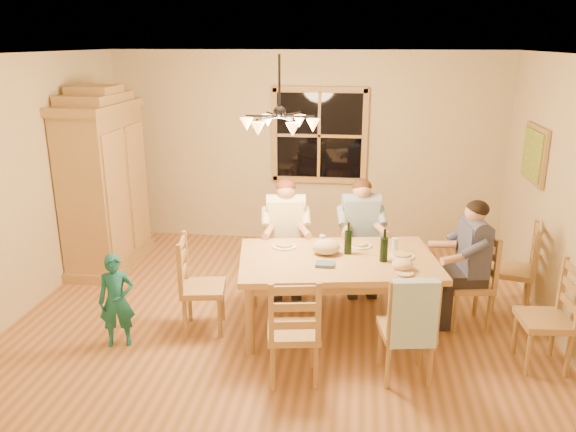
# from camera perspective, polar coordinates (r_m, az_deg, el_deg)

# --- Properties ---
(floor) EXTENTS (5.50, 5.50, 0.00)m
(floor) POSITION_cam_1_polar(r_m,az_deg,el_deg) (6.06, -0.77, -10.31)
(floor) COLOR #946235
(floor) RESTS_ON ground
(ceiling) EXTENTS (5.50, 5.00, 0.02)m
(ceiling) POSITION_cam_1_polar(r_m,az_deg,el_deg) (5.36, -0.90, 16.14)
(ceiling) COLOR white
(ceiling) RESTS_ON wall_back
(wall_back) EXTENTS (5.50, 0.02, 2.70)m
(wall_back) POSITION_cam_1_polar(r_m,az_deg,el_deg) (7.98, 1.74, 6.81)
(wall_back) COLOR beige
(wall_back) RESTS_ON floor
(wall_left) EXTENTS (0.02, 5.00, 2.70)m
(wall_left) POSITION_cam_1_polar(r_m,az_deg,el_deg) (6.54, -25.47, 2.71)
(wall_left) COLOR beige
(wall_left) RESTS_ON floor
(wall_right) EXTENTS (0.02, 5.00, 2.70)m
(wall_right) POSITION_cam_1_polar(r_m,az_deg,el_deg) (5.85, 26.88, 0.95)
(wall_right) COLOR beige
(wall_right) RESTS_ON floor
(window) EXTENTS (1.30, 0.06, 1.30)m
(window) POSITION_cam_1_polar(r_m,az_deg,el_deg) (7.90, 3.19, 8.15)
(window) COLOR black
(window) RESTS_ON wall_back
(painting) EXTENTS (0.06, 0.78, 0.64)m
(painting) POSITION_cam_1_polar(r_m,az_deg,el_deg) (6.90, 23.74, 5.77)
(painting) COLOR olive
(painting) RESTS_ON wall_right
(chandelier) EXTENTS (0.77, 0.68, 0.71)m
(chandelier) POSITION_cam_1_polar(r_m,az_deg,el_deg) (5.41, -0.86, 9.54)
(chandelier) COLOR black
(chandelier) RESTS_ON ceiling
(armoire) EXTENTS (0.66, 1.40, 2.30)m
(armoire) POSITION_cam_1_polar(r_m,az_deg,el_deg) (7.48, -18.12, 2.92)
(armoire) COLOR olive
(armoire) RESTS_ON floor
(dining_table) EXTENTS (2.11, 1.49, 0.76)m
(dining_table) POSITION_cam_1_polar(r_m,az_deg,el_deg) (5.64, 5.05, -5.16)
(dining_table) COLOR tan
(dining_table) RESTS_ON floor
(chair_far_left) EXTENTS (0.50, 0.49, 0.99)m
(chair_far_left) POSITION_cam_1_polar(r_m,az_deg,el_deg) (6.58, -0.22, -5.07)
(chair_far_left) COLOR #A48248
(chair_far_left) RESTS_ON floor
(chair_far_right) EXTENTS (0.50, 0.49, 0.99)m
(chair_far_right) POSITION_cam_1_polar(r_m,az_deg,el_deg) (6.66, 7.22, -4.92)
(chair_far_right) COLOR #A48248
(chair_far_right) RESTS_ON floor
(chair_near_left) EXTENTS (0.50, 0.49, 0.99)m
(chair_near_left) POSITION_cam_1_polar(r_m,az_deg,el_deg) (4.94, 0.56, -13.20)
(chair_near_left) COLOR #A48248
(chair_near_left) RESTS_ON floor
(chair_near_right) EXTENTS (0.50, 0.49, 0.99)m
(chair_near_right) POSITION_cam_1_polar(r_m,az_deg,el_deg) (5.08, 11.81, -12.72)
(chair_near_right) COLOR #A48248
(chair_near_right) RESTS_ON floor
(chair_end_left) EXTENTS (0.49, 0.50, 0.99)m
(chair_end_left) POSITION_cam_1_polar(r_m,az_deg,el_deg) (5.78, -8.54, -8.61)
(chair_end_left) COLOR #A48248
(chair_end_left) RESTS_ON floor
(chair_end_right) EXTENTS (0.49, 0.50, 0.99)m
(chair_end_right) POSITION_cam_1_polar(r_m,az_deg,el_deg) (6.09, 17.71, -7.86)
(chair_end_right) COLOR #A48248
(chair_end_right) RESTS_ON floor
(adult_woman) EXTENTS (0.44, 0.48, 0.87)m
(adult_woman) POSITION_cam_1_polar(r_m,az_deg,el_deg) (6.39, -0.22, -0.61)
(adult_woman) COLOR beige
(adult_woman) RESTS_ON floor
(adult_plaid_man) EXTENTS (0.44, 0.48, 0.87)m
(adult_plaid_man) POSITION_cam_1_polar(r_m,az_deg,el_deg) (6.48, 7.40, -0.51)
(adult_plaid_man) COLOR #306284
(adult_plaid_man) RESTS_ON floor
(adult_slate_man) EXTENTS (0.48, 0.44, 0.87)m
(adult_slate_man) POSITION_cam_1_polar(r_m,az_deg,el_deg) (5.89, 18.19, -3.12)
(adult_slate_man) COLOR #414769
(adult_slate_man) RESTS_ON floor
(towel) EXTENTS (0.39, 0.16, 0.58)m
(towel) POSITION_cam_1_polar(r_m,az_deg,el_deg) (4.73, 12.65, -9.69)
(towel) COLOR #ACD6E8
(towel) RESTS_ON chair_near_right
(wine_bottle_a) EXTENTS (0.08, 0.08, 0.33)m
(wine_bottle_a) POSITION_cam_1_polar(r_m,az_deg,el_deg) (5.66, 6.14, -2.26)
(wine_bottle_a) COLOR black
(wine_bottle_a) RESTS_ON dining_table
(wine_bottle_b) EXTENTS (0.08, 0.08, 0.33)m
(wine_bottle_b) POSITION_cam_1_polar(r_m,az_deg,el_deg) (5.51, 9.74, -2.95)
(wine_bottle_b) COLOR black
(wine_bottle_b) RESTS_ON dining_table
(plate_woman) EXTENTS (0.26, 0.26, 0.02)m
(plate_woman) POSITION_cam_1_polar(r_m,az_deg,el_deg) (5.85, -0.39, -3.08)
(plate_woman) COLOR white
(plate_woman) RESTS_ON dining_table
(plate_plaid) EXTENTS (0.26, 0.26, 0.02)m
(plate_plaid) POSITION_cam_1_polar(r_m,az_deg,el_deg) (5.93, 7.24, -2.97)
(plate_plaid) COLOR white
(plate_plaid) RESTS_ON dining_table
(plate_slate) EXTENTS (0.26, 0.26, 0.02)m
(plate_slate) POSITION_cam_1_polar(r_m,az_deg,el_deg) (5.71, 11.46, -4.00)
(plate_slate) COLOR white
(plate_slate) RESTS_ON dining_table
(wine_glass_a) EXTENTS (0.06, 0.06, 0.14)m
(wine_glass_a) POSITION_cam_1_polar(r_m,az_deg,el_deg) (5.81, 3.50, -2.63)
(wine_glass_a) COLOR silver
(wine_glass_a) RESTS_ON dining_table
(wine_glass_b) EXTENTS (0.06, 0.06, 0.14)m
(wine_glass_b) POSITION_cam_1_polar(r_m,az_deg,el_deg) (5.82, 10.80, -2.88)
(wine_glass_b) COLOR silver
(wine_glass_b) RESTS_ON dining_table
(cap) EXTENTS (0.20, 0.20, 0.11)m
(cap) POSITION_cam_1_polar(r_m,az_deg,el_deg) (5.38, 11.55, -4.85)
(cap) COLOR beige
(cap) RESTS_ON dining_table
(napkin) EXTENTS (0.20, 0.17, 0.03)m
(napkin) POSITION_cam_1_polar(r_m,az_deg,el_deg) (5.39, 3.78, -4.91)
(napkin) COLOR #44657E
(napkin) RESTS_ON dining_table
(cloth_bundle) EXTENTS (0.28, 0.22, 0.15)m
(cloth_bundle) POSITION_cam_1_polar(r_m,az_deg,el_deg) (5.65, 3.89, -3.15)
(cloth_bundle) COLOR tan
(cloth_bundle) RESTS_ON dining_table
(child) EXTENTS (0.39, 0.31, 0.92)m
(child) POSITION_cam_1_polar(r_m,az_deg,el_deg) (5.62, -17.02, -8.22)
(child) COLOR #17656A
(child) RESTS_ON floor
(chair_spare_front) EXTENTS (0.45, 0.47, 0.99)m
(chair_spare_front) POSITION_cam_1_polar(r_m,az_deg,el_deg) (5.60, 24.40, -10.97)
(chair_spare_front) COLOR #A48248
(chair_spare_front) RESTS_ON floor
(chair_spare_back) EXTENTS (0.51, 0.52, 0.99)m
(chair_spare_back) POSITION_cam_1_polar(r_m,az_deg,el_deg) (6.58, 21.69, -6.37)
(chair_spare_back) COLOR #A48248
(chair_spare_back) RESTS_ON floor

